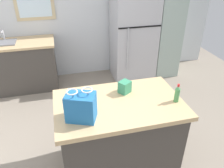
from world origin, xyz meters
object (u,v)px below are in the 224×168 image
at_px(tall_cabinet, 166,23).
at_px(kitchen_island, 118,135).
at_px(shopping_bag, 81,107).
at_px(bottle, 177,94).
at_px(refrigerator, 134,34).
at_px(small_box, 125,87).

bearing_deg(tall_cabinet, kitchen_island, -125.94).
bearing_deg(shopping_bag, tall_cabinet, 49.70).
bearing_deg(bottle, tall_cabinet, 66.61).
distance_m(refrigerator, shopping_bag, 2.67).
xyz_separation_m(kitchen_island, bottle, (0.58, -0.12, 0.53)).
xyz_separation_m(shopping_bag, bottle, (0.98, 0.04, -0.04)).
distance_m(tall_cabinet, bottle, 2.48).
bearing_deg(tall_cabinet, shopping_bag, -130.30).
distance_m(tall_cabinet, small_box, 2.46).
bearing_deg(kitchen_island, shopping_bag, -157.83).
relative_size(kitchen_island, bottle, 6.51).
relative_size(refrigerator, tall_cabinet, 0.86).
height_order(refrigerator, shopping_bag, refrigerator).
distance_m(kitchen_island, refrigerator, 2.38).
bearing_deg(refrigerator, small_box, -111.61).
bearing_deg(shopping_bag, refrigerator, 60.71).
bearing_deg(shopping_bag, small_box, 33.27).
bearing_deg(refrigerator, bottle, -97.96).
bearing_deg(shopping_bag, kitchen_island, 22.17).
bearing_deg(small_box, bottle, -32.33).
bearing_deg(shopping_bag, bottle, 2.54).
relative_size(small_box, bottle, 0.67).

